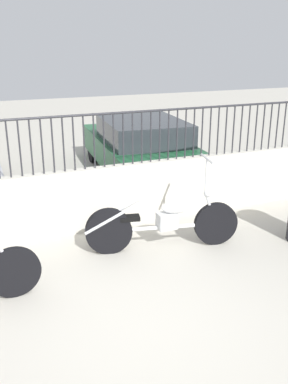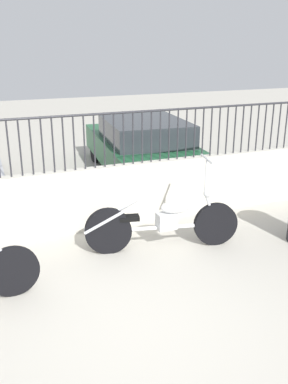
% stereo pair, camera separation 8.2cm
% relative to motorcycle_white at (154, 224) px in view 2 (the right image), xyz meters
% --- Properties ---
extents(ground_plane, '(40.00, 40.00, 0.00)m').
position_rel_motorcycle_white_xyz_m(ground_plane, '(-0.86, -1.56, -0.38)').
color(ground_plane, '#B7B2A5').
extents(low_wall, '(8.87, 0.18, 1.01)m').
position_rel_motorcycle_white_xyz_m(low_wall, '(-0.86, 1.02, 0.12)').
color(low_wall, beige).
rests_on(low_wall, ground_plane).
extents(fence_railing, '(8.87, 0.04, 0.84)m').
position_rel_motorcycle_white_xyz_m(fence_railing, '(-0.86, 1.02, 1.16)').
color(fence_railing, '#2D2D33').
rests_on(fence_railing, low_wall).
extents(motorcycle_white, '(2.21, 0.74, 1.33)m').
position_rel_motorcycle_white_xyz_m(motorcycle_white, '(0.00, 0.00, 0.00)').
color(motorcycle_white, black).
rests_on(motorcycle_white, ground_plane).
extents(car_green, '(2.24, 4.56, 1.27)m').
position_rel_motorcycle_white_xyz_m(car_green, '(1.24, 3.50, 0.26)').
color(car_green, black).
rests_on(car_green, ground_plane).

